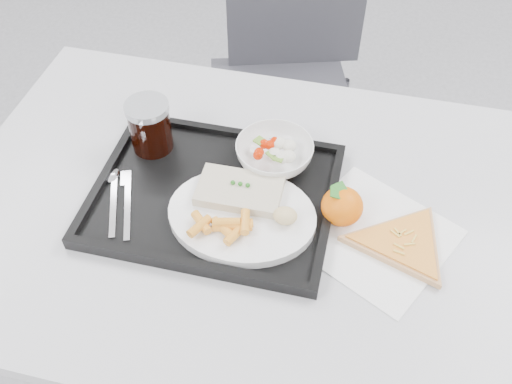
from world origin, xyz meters
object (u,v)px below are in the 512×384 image
dinner_plate (242,216)px  chair (287,63)px  tangerine (342,206)px  cola_glass (150,125)px  tray (215,196)px  salad_bowl (274,153)px  pizza_slice (403,243)px  table (263,230)px

dinner_plate → chair: bearing=94.7°
chair → dinner_plate: (0.07, -0.80, 0.24)m
chair → tangerine: chair is taller
chair → cola_glass: chair is taller
tray → tangerine: 0.24m
dinner_plate → salad_bowl: (0.03, 0.15, 0.01)m
dinner_plate → salad_bowl: bearing=80.3°
chair → dinner_plate: chair is taller
dinner_plate → pizza_slice: 0.29m
dinner_plate → cola_glass: bearing=147.2°
table → cola_glass: size_ratio=11.11×
pizza_slice → cola_glass: bearing=165.9°
tangerine → tray: bearing=-178.4°
dinner_plate → pizza_slice: bearing=3.0°
tray → pizza_slice: tray is taller
chair → tangerine: size_ratio=9.69×
dinner_plate → pizza_slice: dinner_plate is taller
tangerine → pizza_slice: size_ratio=0.37×
chair → dinner_plate: 0.84m
cola_glass → tangerine: cola_glass is taller
tray → salad_bowl: bearing=49.4°
salad_bowl → pizza_slice: 0.30m
salad_bowl → table: bearing=-88.7°
tray → table: bearing=-1.2°
cola_glass → table: bearing=-21.3°
table → salad_bowl: bearing=91.3°
dinner_plate → tangerine: size_ratio=2.81×
salad_bowl → pizza_slice: bearing=-28.1°
dinner_plate → tangerine: tangerine is taller
cola_glass → pizza_slice: (0.51, -0.13, -0.06)m
tangerine → pizza_slice: tangerine is taller
dinner_plate → cola_glass: 0.27m
chair → dinner_plate: size_ratio=3.44×
table → tangerine: 0.18m
tangerine → chair: bearing=107.8°
tray → cola_glass: bearing=148.5°
chair → cola_glass: (-0.16, -0.66, 0.28)m
salad_bowl → pizza_slice: (0.26, -0.14, -0.03)m
chair → tray: (-0.00, -0.75, 0.22)m
dinner_plate → pizza_slice: size_ratio=1.05×
tray → pizza_slice: size_ratio=1.75×
tray → tangerine: tangerine is taller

